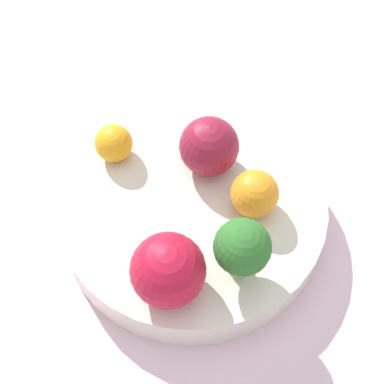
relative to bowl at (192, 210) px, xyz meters
The scene contains 8 objects.
ground_plane 0.04m from the bowl, ahead, with size 6.00×6.00×0.00m, color gray.
table_surface 0.03m from the bowl, ahead, with size 1.20×1.20×0.02m.
bowl is the anchor object (origin of this frame).
broccoli 0.11m from the bowl, ahead, with size 0.05×0.05×0.07m.
apple_red 0.07m from the bowl, 122.94° to the left, with size 0.06×0.06×0.06m.
apple_green 0.11m from the bowl, 46.94° to the right, with size 0.06×0.06×0.06m.
orange_front 0.10m from the bowl, 158.36° to the right, with size 0.04×0.04×0.04m.
orange_back 0.07m from the bowl, 45.61° to the left, with size 0.04×0.04×0.04m.
Camera 1 is at (0.23, -0.16, 0.50)m, focal length 50.00 mm.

